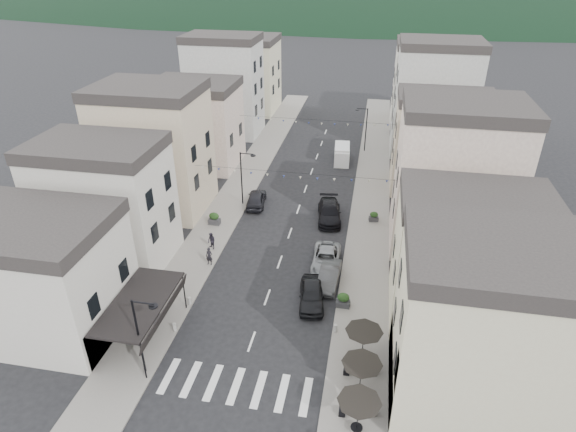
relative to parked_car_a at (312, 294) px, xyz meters
The scene contains 28 objects.
ground 11.59m from the parked_car_a, 107.85° to the right, with size 700.00×700.00×0.00m, color black.
sidewalk_left 23.73m from the parked_car_a, 117.75° to the left, with size 4.00×76.00×0.12m, color slate.
sidewalk_right 21.38m from the parked_car_a, 79.33° to the left, with size 4.00×76.00×0.12m, color slate.
boutique_building 20.22m from the parked_car_a, 162.50° to the right, with size 12.00×8.00×8.00m, color beige.
bistro_building 13.67m from the parked_car_a, 32.60° to the right, with size 10.00×8.00×10.00m, color beige.
boutique_awning 12.57m from the parked_car_a, 150.90° to the right, with size 3.77×7.50×3.28m.
buildings_row_left 32.70m from the parked_car_a, 124.01° to the left, with size 10.20×54.16×14.00m.
buildings_row_right 28.38m from the parked_car_a, 66.82° to the left, with size 10.20×54.16×14.50m.
cafe_terrace 9.33m from the parked_car_a, 63.14° to the right, with size 2.50×8.10×2.53m.
streetlamp_left_near 13.31m from the parked_car_a, 136.12° to the right, with size 1.70×0.56×6.00m.
streetlamp_left_far 17.92m from the parked_car_a, 121.99° to the left, with size 1.70×0.56×6.00m.
streetlamp_right_far 33.20m from the parked_car_a, 86.05° to the left, with size 1.70×0.56×6.00m.
bollards 6.56m from the parked_car_a, 122.77° to the right, with size 11.66×10.26×0.60m.
bunting_near 12.53m from the parked_car_a, 107.87° to the left, with size 19.00×0.28×0.62m.
bunting_far 27.66m from the parked_car_a, 97.48° to the left, with size 19.00×0.28×0.62m.
parked_car_a is the anchor object (origin of this frame).
parked_car_b 2.91m from the parked_car_a, 68.69° to the left, with size 1.55×4.45×1.47m, color #353638.
parked_car_c 5.21m from the parked_car_a, 84.19° to the left, with size 2.38×5.17×1.44m, color gray.
parked_car_d 13.46m from the parked_car_a, 90.49° to the left, with size 2.27×5.57×1.62m, color black.
parked_car_e 17.15m from the parked_car_a, 118.36° to the left, with size 1.85×4.59×1.56m, color black.
delivery_van 28.91m from the parked_car_a, 90.38° to the left, with size 2.22×4.87×2.27m.
pedestrian_a 10.02m from the parked_car_a, 160.34° to the left, with size 0.61×0.40×1.66m, color black.
pedestrian_b 11.61m from the parked_car_a, 149.93° to the left, with size 0.79×0.61×1.62m, color black.
planter_la 12.02m from the parked_car_a, 158.08° to the right, with size 1.16×0.80×1.18m.
planter_lb 15.15m from the parked_car_a, 137.86° to the left, with size 1.17×0.69×1.28m.
planter_ra 2.46m from the parked_car_a, ahead, with size 1.13×0.80×1.15m.
planter_rb 2.46m from the parked_car_a, ahead, with size 1.07×0.62×1.17m.
planter_rc 14.38m from the parked_car_a, 72.31° to the left, with size 1.01×0.68×1.04m.
Camera 1 is at (7.16, -18.35, 24.25)m, focal length 30.00 mm.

